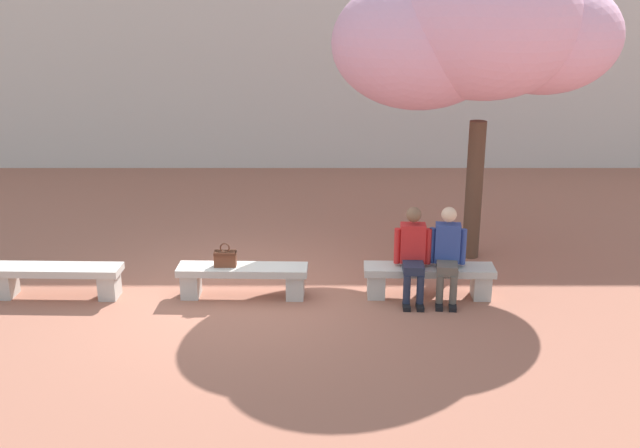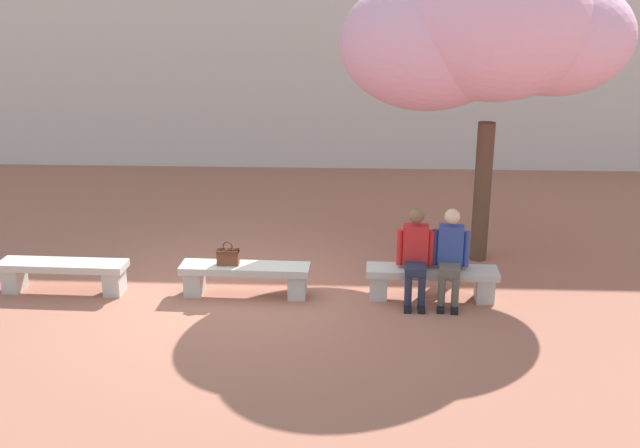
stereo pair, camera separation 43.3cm
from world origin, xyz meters
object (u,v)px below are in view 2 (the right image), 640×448
object	(u,v)px
cherry_tree_main	(483,35)
stone_bench_west_end	(63,272)
person_seated_left	(415,252)
person_seated_right	(450,253)
stone_bench_near_west	(245,275)
handbag	(228,256)
stone_bench_center	(432,278)

from	to	relation	value
cherry_tree_main	stone_bench_west_end	bearing A→B (deg)	-163.71
person_seated_left	stone_bench_west_end	bearing A→B (deg)	179.38
person_seated_right	person_seated_left	bearing A→B (deg)	-179.94
stone_bench_near_west	person_seated_right	bearing A→B (deg)	-1.08
stone_bench_near_west	handbag	world-z (taller)	handbag
stone_bench_near_west	cherry_tree_main	world-z (taller)	cherry_tree_main
stone_bench_near_west	stone_bench_center	bearing A→B (deg)	0.00
person_seated_right	cherry_tree_main	distance (m)	3.33
stone_bench_near_west	stone_bench_center	distance (m)	2.58
stone_bench_near_west	cherry_tree_main	size ratio (longest dim) A/B	0.38
handbag	cherry_tree_main	bearing A→B (deg)	25.70
stone_bench_west_end	stone_bench_near_west	distance (m)	2.58
stone_bench_west_end	stone_bench_center	size ratio (longest dim) A/B	1.00
stone_bench_center	handbag	distance (m)	2.83
person_seated_right	cherry_tree_main	xyz separation A→B (m)	(0.54, 1.79, 2.76)
stone_bench_west_end	person_seated_left	bearing A→B (deg)	-0.62
stone_bench_west_end	stone_bench_center	xyz separation A→B (m)	(5.16, 0.00, 0.00)
stone_bench_west_end	handbag	world-z (taller)	handbag
stone_bench_center	cherry_tree_main	bearing A→B (deg)	65.97
stone_bench_west_end	handbag	distance (m)	2.36
stone_bench_west_end	person_seated_right	world-z (taller)	person_seated_right
stone_bench_west_end	stone_bench_center	world-z (taller)	same
cherry_tree_main	person_seated_right	bearing A→B (deg)	-106.93
person_seated_left	cherry_tree_main	xyz separation A→B (m)	(1.01, 1.79, 2.76)
stone_bench_west_end	handbag	size ratio (longest dim) A/B	5.33
person_seated_left	person_seated_right	distance (m)	0.47
stone_bench_center	handbag	bearing A→B (deg)	179.85
stone_bench_west_end	stone_bench_near_west	world-z (taller)	same
handbag	stone_bench_west_end	bearing A→B (deg)	-179.82
stone_bench_near_west	person_seated_left	xyz separation A→B (m)	(2.34, -0.05, 0.40)
handbag	person_seated_right	bearing A→B (deg)	-1.14
person_seated_right	cherry_tree_main	size ratio (longest dim) A/B	0.27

